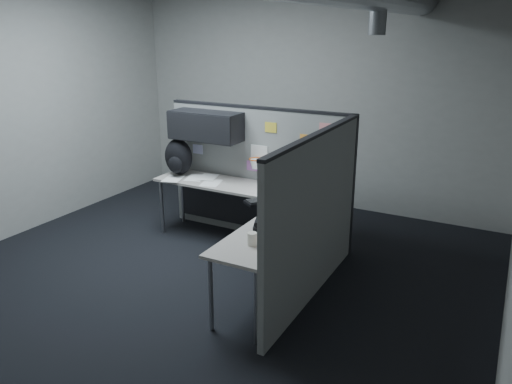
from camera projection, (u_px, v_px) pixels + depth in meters
The scene contains 12 objects.
room at pixel (254, 78), 4.37m from camera, with size 5.62×5.62×3.22m.
partition_back at pixel (243, 158), 6.10m from camera, with size 2.44×0.42×1.63m.
partition_right at pixel (315, 217), 4.70m from camera, with size 0.07×2.23×1.63m.
desk at pixel (251, 205), 5.60m from camera, with size 2.31×2.11×0.73m.
monitor at pixel (303, 177), 5.46m from camera, with size 0.52×0.52×0.44m.
keyboard at pixel (266, 200), 5.36m from camera, with size 0.40×0.48×0.04m.
mouse at pixel (281, 215), 4.94m from camera, with size 0.25×0.27×0.05m.
phone at pixel (264, 226), 4.62m from camera, with size 0.26×0.27×0.10m.
bottles at pixel (267, 250), 4.13m from camera, with size 0.14×0.16×0.08m.
cup at pixel (252, 239), 4.29m from camera, with size 0.08×0.08×0.11m, color beige.
papers at pixel (197, 179), 6.15m from camera, with size 0.78×0.60×0.01m.
backpack at pixel (178, 158), 6.28m from camera, with size 0.38×0.34×0.46m.
Camera 1 is at (2.68, -3.92, 2.52)m, focal length 35.00 mm.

